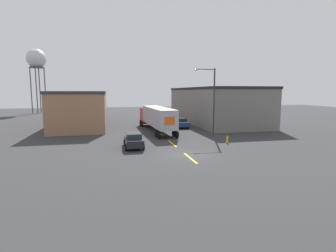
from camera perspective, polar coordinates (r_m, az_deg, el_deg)
The scene contains 10 objects.
ground_plane at distance 25.43m, azimuth 3.94°, elevation -6.23°, with size 160.00×160.00×0.00m, color #333335.
road_centerline at distance 30.69m, azimuth 0.93°, elevation -3.82°, with size 0.20×17.74×0.01m.
warehouse_left at distance 51.47m, azimuth -17.91°, elevation 3.82°, with size 8.23×27.55×6.09m.
warehouse_right at distance 52.56m, azimuth 9.93°, elevation 4.54°, with size 11.01×26.85×6.81m.
semi_truck at distance 40.29m, azimuth -2.67°, elevation 2.09°, with size 3.42×15.81×3.69m.
parked_car_left_near at distance 28.50m, azimuth -7.50°, elevation -3.03°, with size 1.99×4.30×1.64m.
parked_car_right_far at distance 44.11m, azimuth 2.77°, elevation 0.75°, with size 1.99×4.30×1.64m.
water_tower at distance 83.35m, azimuth -26.75°, elevation 12.77°, with size 5.23×5.23×17.73m.
street_lamp at distance 35.41m, azimuth 9.50°, elevation 6.13°, with size 2.99×0.32×9.07m.
fire_hydrant at distance 31.64m, azimuth 12.77°, elevation -2.85°, with size 0.22×0.22×0.90m.
Camera 1 is at (-7.15, -23.64, 6.03)m, focal length 28.00 mm.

